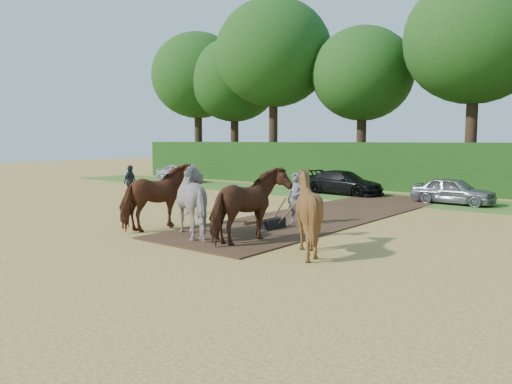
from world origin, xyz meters
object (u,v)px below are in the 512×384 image
Objects in this scene: spectator_near at (189,193)px; plough_team at (227,203)px; spectator_far at (130,182)px; parked_cars at (445,189)px.

plough_team is (4.88, -3.00, 0.23)m from spectator_near.
plough_team reaches higher than spectator_near.
spectator_far is at bearing 156.98° from plough_team.
spectator_near is 12.76m from parked_cars.
spectator_far is 0.24× the size of plough_team.
spectator_near is 1.01× the size of spectator_far.
spectator_far is (-6.34, 1.77, -0.01)m from spectator_near.
spectator_near is at bearing -124.58° from parked_cars.
spectator_near is at bearing 148.43° from plough_team.
spectator_far is at bearing 79.01° from spectator_near.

